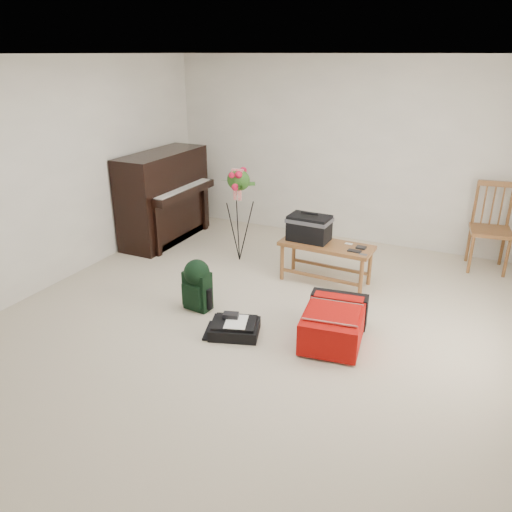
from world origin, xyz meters
The scene contains 11 objects.
floor centered at (0.00, 0.00, 0.00)m, with size 5.00×5.50×0.01m, color #BBAF96.
ceiling centered at (0.00, 0.00, 2.50)m, with size 5.00×5.50×0.01m, color white.
wall_back centered at (0.00, 2.75, 1.25)m, with size 5.00×0.04×2.50m, color beige.
wall_left centered at (-2.50, 0.00, 1.25)m, with size 0.04×5.50×2.50m, color beige.
piano centered at (-2.19, 1.60, 0.60)m, with size 0.71×1.50×1.25m.
bench centered at (0.18, 1.19, 0.58)m, with size 1.08×0.47×0.82m.
dining_chair centered at (2.02, 2.44, 0.52)m, with size 0.52×0.52×1.07m.
red_suitcase centered at (0.82, 0.03, 0.18)m, with size 0.62×0.85×0.34m.
black_duffel centered at (-0.07, -0.33, 0.07)m, with size 0.55×0.49×0.19m.
green_backpack centered at (-0.66, -0.04, 0.30)m, with size 0.30×0.27×0.55m.
flower_stand centered at (-0.88, 1.34, 0.60)m, with size 0.43×0.43×1.23m.
Camera 1 is at (1.91, -3.99, 2.52)m, focal length 35.00 mm.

